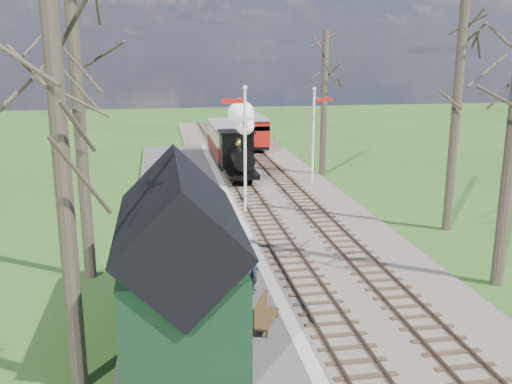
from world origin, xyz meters
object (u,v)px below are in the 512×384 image
Objects in this scene: station_shed at (180,261)px; bench at (263,313)px; locomotive at (239,146)px; red_carriage_a at (252,132)px; semaphore_far at (315,128)px; sign_board at (245,271)px; red_carriage_b at (242,123)px; person at (254,273)px; coach at (227,140)px; semaphore_near at (244,141)px.

bench is (2.28, -0.06, -1.68)m from station_shed.
red_carriage_a is at bearing 76.76° from locomotive.
semaphore_far is 4.80× the size of sign_board.
red_carriage_b is 4.26× the size of sign_board.
bench is at bearing -166.04° from person.
coach is 25.23m from bench.
station_shed reaches higher than coach.
coach is (0.01, 6.07, -0.60)m from locomotive.
semaphore_near reaches higher than coach.
locomotive is 0.62× the size of coach.
locomotive reaches higher than red_carriage_a.
station_shed is at bearing -100.96° from red_carriage_b.
coach is 1.54× the size of red_carriage_a.
semaphore_near is at bearing 73.62° from station_shed.
red_carriage_b is (-1.77, 17.60, -1.86)m from semaphore_far.
red_carriage_a is 1.00× the size of red_carriage_b.
red_carriage_a is 28.17m from person.
person is (-4.50, -33.31, -0.63)m from red_carriage_b.
red_carriage_a and red_carriage_b have the same top height.
locomotive is at bearing 77.29° from station_shed.
bench is at bearing -1.50° from station_shed.
red_carriage_a is 4.26× the size of sign_board.
person is (-1.13, -9.71, -2.76)m from semaphore_near.
locomotive is 19.23m from bench.
red_carriage_a is (2.60, 5.03, -0.14)m from coach.
red_carriage_a is (3.37, 18.10, -2.13)m from semaphore_near.
semaphore_near is at bearing -98.12° from red_carriage_b.
semaphore_near is 9.82m from sign_board.
red_carriage_b is (2.61, 16.60, -0.74)m from locomotive.
person is (-1.90, -22.77, -0.77)m from coach.
coach is (-4.37, 7.07, -1.72)m from semaphore_far.
red_carriage_a reaches higher than sign_board.
semaphore_near is at bearing -93.37° from coach.
red_carriage_a is at bearing 79.46° from semaphore_near.
semaphore_far is 1.13× the size of red_carriage_b.
bench is (-6.39, -18.06, -2.77)m from semaphore_far.
bench is at bearing -87.78° from sign_board.
semaphore_far is at bearing -81.66° from red_carriage_a.
person is at bearing -97.69° from red_carriage_b.
locomotive is at bearing 82.61° from sign_board.
locomotive is (0.76, 7.00, -1.39)m from semaphore_near.
red_carriage_a is at bearing -90.00° from red_carriage_b.
sign_board is at bearing 92.22° from bench.
semaphore_near reaches higher than locomotive.
semaphore_near is (3.53, 12.00, 1.35)m from station_shed.
semaphore_far is 3.85× the size of bench.
station_shed is 25.44m from coach.
sign_board is 2.76m from bench.
station_shed is 1.10× the size of semaphore_far.
station_shed reaches higher than person.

